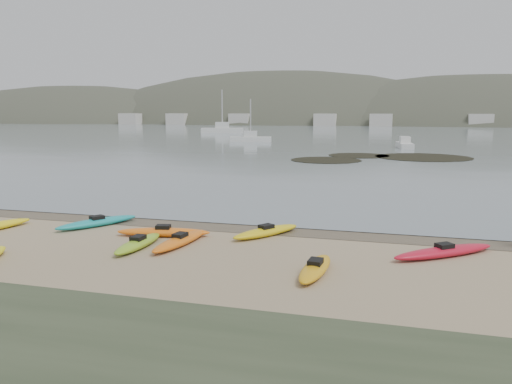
% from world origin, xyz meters
% --- Properties ---
extents(ground, '(600.00, 600.00, 0.00)m').
position_xyz_m(ground, '(0.00, 0.00, 0.00)').
color(ground, tan).
rests_on(ground, ground).
extents(wet_sand, '(60.00, 60.00, 0.00)m').
position_xyz_m(wet_sand, '(0.00, -0.30, 0.00)').
color(wet_sand, brown).
rests_on(wet_sand, ground).
extents(water, '(1200.00, 1200.00, 0.00)m').
position_xyz_m(water, '(0.00, 300.00, 0.01)').
color(water, slate).
rests_on(water, ground).
extents(kayaks, '(23.20, 10.01, 0.34)m').
position_xyz_m(kayaks, '(-0.84, -3.39, 0.17)').
color(kayaks, yellow).
rests_on(kayaks, ground).
extents(kelp_mats, '(18.18, 14.52, 0.04)m').
position_xyz_m(kelp_mats, '(4.68, 34.08, 0.03)').
color(kelp_mats, black).
rests_on(kelp_mats, water).
extents(moored_boats, '(91.14, 66.63, 1.30)m').
position_xyz_m(moored_boats, '(5.63, 82.51, 0.56)').
color(moored_boats, silver).
rests_on(moored_boats, ground).
extents(far_hills, '(550.00, 135.00, 80.00)m').
position_xyz_m(far_hills, '(39.38, 193.97, -15.93)').
color(far_hills, '#384235').
rests_on(far_hills, ground).
extents(far_town, '(199.00, 5.00, 4.00)m').
position_xyz_m(far_town, '(6.00, 145.00, 2.00)').
color(far_town, beige).
rests_on(far_town, ground).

